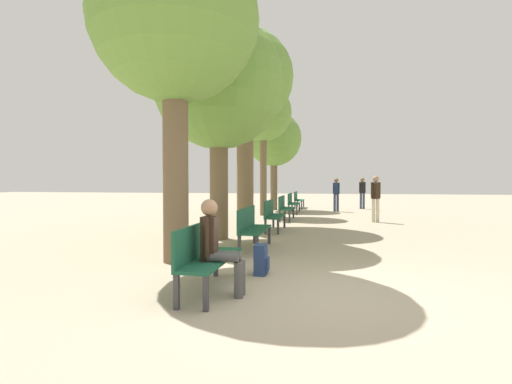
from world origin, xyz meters
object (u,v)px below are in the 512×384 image
bench_row_2 (272,213)px  backpack (261,260)px  bench_row_3 (284,206)px  person_seated (218,244)px  pedestrian_far (362,191)px  bench_row_0 (205,252)px  bench_row_5 (298,198)px  pedestrian_near (376,196)px  tree_row_0 (175,21)px  tree_row_2 (245,81)px  pedestrian_mid (336,192)px  bench_row_4 (292,202)px  tree_row_3 (263,114)px  tree_row_1 (219,85)px  tree_row_4 (274,139)px  bench_row_1 (251,225)px

bench_row_2 → backpack: (0.58, -5.45, -0.29)m
bench_row_3 → person_seated: size_ratio=1.38×
pedestrian_far → backpack: bearing=-100.3°
bench_row_0 → bench_row_5: 16.21m
bench_row_2 → pedestrian_far: bearing=71.1°
pedestrian_near → bench_row_2: bearing=-137.1°
bench_row_5 → tree_row_0: bearing=-94.3°
tree_row_2 → pedestrian_far: size_ratio=3.97×
bench_row_2 → pedestrian_mid: bearing=75.6°
pedestrian_far → bench_row_4: bearing=-135.6°
tree_row_2 → tree_row_3: (0.00, 3.73, -0.47)m
tree_row_1 → pedestrian_near: size_ratio=3.38×
bench_row_3 → bench_row_4: same height
tree_row_1 → pedestrian_mid: 10.48m
bench_row_5 → pedestrian_near: (3.25, -6.71, 0.42)m
tree_row_3 → pedestrian_mid: (3.07, 2.66, -3.35)m
bench_row_0 → bench_row_3: size_ratio=1.00×
tree_row_3 → backpack: size_ratio=11.68×
bench_row_3 → pedestrian_near: 3.28m
tree_row_4 → bench_row_1: bearing=-84.6°
bench_row_2 → bench_row_3: 3.24m
bench_row_4 → backpack: bearing=-87.2°
pedestrian_near → tree_row_2: bearing=-158.4°
pedestrian_mid → pedestrian_far: (1.36, 2.06, 0.02)m
tree_row_3 → pedestrian_far: size_ratio=3.40×
bench_row_0 → pedestrian_mid: size_ratio=1.07×
pedestrian_far → pedestrian_mid: bearing=-123.5°
tree_row_4 → backpack: size_ratio=10.50×
bench_row_1 → pedestrian_far: 13.42m
tree_row_1 → pedestrian_far: (4.43, 11.64, -2.92)m
bench_row_1 → pedestrian_far: pedestrian_far is taller
bench_row_1 → pedestrian_mid: 11.12m
bench_row_2 → pedestrian_near: pedestrian_near is taller
tree_row_1 → person_seated: tree_row_1 is taller
bench_row_2 → bench_row_3: size_ratio=1.00×
tree_row_1 → bench_row_5: bearing=84.6°
bench_row_3 → tree_row_4: bearing=102.1°
tree_row_0 → tree_row_2: 6.08m
tree_row_2 → pedestrian_near: size_ratio=3.92×
bench_row_0 → pedestrian_mid: pedestrian_mid is taller
bench_row_0 → tree_row_1: bearing=103.4°
tree_row_1 → tree_row_2: size_ratio=0.86×
bench_row_3 → tree_row_3: tree_row_3 is taller
tree_row_3 → pedestrian_mid: tree_row_3 is taller
bench_row_0 → pedestrian_far: (3.34, 16.23, 0.41)m
tree_row_0 → bench_row_0: bearing=-57.7°
backpack → pedestrian_mid: 13.23m
bench_row_1 → backpack: bearing=-75.2°
bench_row_4 → tree_row_1: size_ratio=0.31×
pedestrian_near → pedestrian_far: (0.09, 6.73, -0.01)m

